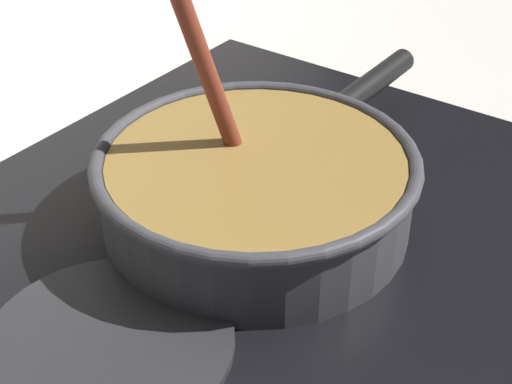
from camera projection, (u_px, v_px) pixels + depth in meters
ground at (436, 359)px, 0.53m from camera, size 2.40×1.60×0.04m
hob_plate at (256, 229)px, 0.61m from camera, size 0.56×0.48×0.01m
burner_ring at (256, 219)px, 0.60m from camera, size 0.20×0.20×0.01m
spare_burner at (108, 342)px, 0.49m from camera, size 0.17×0.17×0.01m
cooking_pan at (257, 185)px, 0.59m from camera, size 0.37×0.25×0.32m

